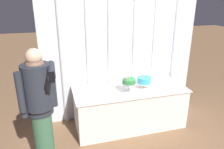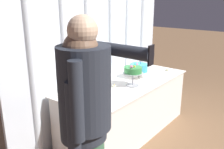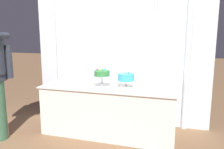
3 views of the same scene
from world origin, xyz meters
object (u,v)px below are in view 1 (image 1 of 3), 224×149
Objects in this scene: tealight_near_left at (176,87)px; guest_girl_blue_dress at (40,108)px; guest_man_dark_suit at (41,111)px; cake_display_nearright at (144,81)px; tealight_far_left at (115,90)px; cake_display_nearleft at (129,82)px; cake_table at (129,107)px.

guest_girl_blue_dress reaches higher than tealight_near_left.
guest_man_dark_suit is at bearing -168.07° from tealight_near_left.
guest_girl_blue_dress reaches higher than cake_display_nearright.
guest_girl_blue_dress is (-2.26, -0.51, 0.19)m from tealight_near_left.
tealight_near_left is at bearing -15.57° from cake_display_nearright.
guest_girl_blue_dress is (-1.20, -0.69, 0.19)m from tealight_far_left.
cake_display_nearleft is at bearing 20.43° from guest_man_dark_suit.
guest_girl_blue_dress is (-1.46, -0.69, 0.57)m from cake_table.
cake_table is at bearing 24.54° from guest_man_dark_suit.
tealight_far_left is 1.08m from tealight_near_left.
cake_display_nearleft is 1.49m from guest_girl_blue_dress.
cake_table is 1.71m from guest_girl_blue_dress.
guest_girl_blue_dress is (-1.38, -0.54, 0.02)m from cake_display_nearleft.
tealight_far_left is at bearing 176.62° from cake_display_nearright.
cake_display_nearright is at bearing 20.33° from guest_man_dark_suit.
tealight_near_left is at bearing 12.60° from guest_girl_blue_dress.
tealight_far_left is at bearing 170.16° from tealight_near_left.
guest_man_dark_suit is (-2.27, -0.48, 0.14)m from tealight_near_left.
guest_girl_blue_dress is 0.06m from guest_man_dark_suit.
cake_display_nearright is 1.83m from guest_girl_blue_dress.
cake_display_nearleft is 0.90m from tealight_near_left.
tealight_near_left is 0.03× the size of guest_girl_blue_dress.
tealight_far_left is 1.39m from guest_girl_blue_dress.
cake_table is 6.80× the size of cake_display_nearleft.
tealight_near_left is 0.03× the size of guest_man_dark_suit.
guest_man_dark_suit is (-0.00, 0.03, -0.05)m from guest_girl_blue_dress.
guest_man_dark_suit reaches higher than tealight_far_left.
cake_display_nearright is 0.53m from tealight_far_left.
guest_girl_blue_dress is at bearing -158.55° from cake_display_nearleft.
cake_display_nearright is 0.59m from tealight_near_left.
guest_man_dark_suit reaches higher than cake_display_nearright.
guest_girl_blue_dress is at bearing -149.98° from tealight_far_left.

